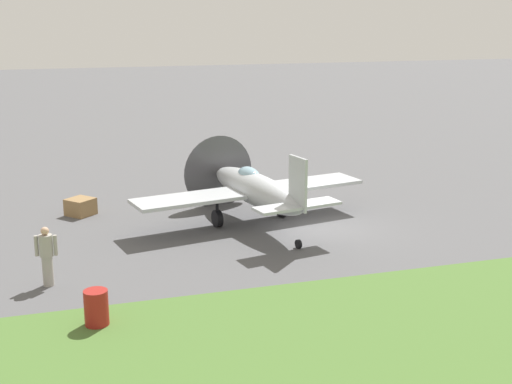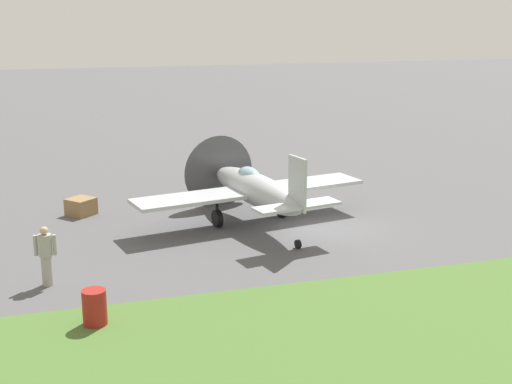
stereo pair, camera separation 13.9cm
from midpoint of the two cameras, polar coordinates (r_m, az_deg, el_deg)
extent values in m
plane|color=#515154|center=(25.24, 4.48, -2.87)|extent=(160.00, 160.00, 0.00)
cube|color=#476B2D|center=(16.75, 18.00, -12.85)|extent=(120.00, 11.00, 0.01)
ellipsoid|color=#B2B7BC|center=(25.04, -0.16, 0.21)|extent=(2.30, 6.37, 1.14)
cube|color=#B2B7BC|center=(25.39, -0.55, 0.09)|extent=(8.99, 3.21, 0.13)
cube|color=#B2B7BC|center=(22.43, 3.27, 0.69)|extent=(0.28, 1.01, 1.75)
cube|color=#B2B7BC|center=(22.61, 3.24, -1.13)|extent=(3.05, 1.37, 0.09)
cone|color=#B7B24C|center=(27.97, -3.39, 1.70)|extent=(0.70, 0.74, 0.59)
cylinder|color=#4C4C51|center=(27.81, -3.23, 1.63)|extent=(2.90, 0.59, 2.95)
ellipsoid|color=#8CB2C6|center=(25.42, -0.74, 1.36)|extent=(0.88, 1.39, 0.65)
cylinder|color=black|center=(25.13, -3.34, -2.18)|extent=(0.32, 0.65, 0.63)
cylinder|color=black|center=(25.01, -3.36, -1.20)|extent=(0.11, 0.11, 0.88)
cylinder|color=black|center=(26.32, 1.94, -1.40)|extent=(0.32, 0.65, 0.63)
cylinder|color=black|center=(26.20, 1.95, -0.46)|extent=(0.11, 0.11, 0.88)
cylinder|color=black|center=(22.91, 3.31, -4.27)|extent=(0.16, 0.31, 0.29)
cylinder|color=#9E998E|center=(20.62, -16.84, -6.19)|extent=(0.30, 0.30, 0.88)
cylinder|color=#9E998E|center=(20.38, -17.00, -4.21)|extent=(0.38, 0.38, 0.62)
sphere|color=tan|center=(20.25, -17.08, -3.07)|extent=(0.23, 0.23, 0.23)
cylinder|color=#9E998E|center=(20.43, -17.71, -4.22)|extent=(0.11, 0.11, 0.59)
cylinder|color=#9E998E|center=(20.33, -16.27, -4.20)|extent=(0.11, 0.11, 0.59)
cylinder|color=maroon|center=(17.83, -13.15, -9.20)|extent=(0.60, 0.60, 0.90)
cube|color=olive|center=(27.42, -14.30, -1.18)|extent=(1.27, 1.27, 0.64)
camera|label=1|loc=(0.07, -90.16, -0.04)|focal=48.90mm
camera|label=2|loc=(0.07, 89.84, 0.04)|focal=48.90mm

